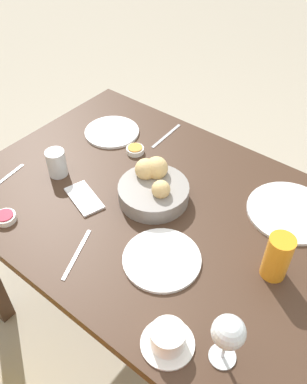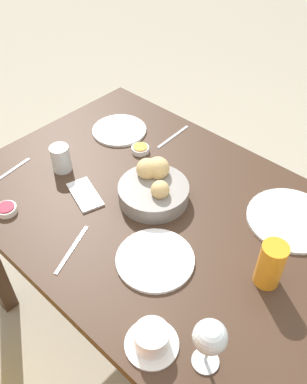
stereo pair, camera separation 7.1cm
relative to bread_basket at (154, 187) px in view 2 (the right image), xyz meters
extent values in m
plane|color=#A89E89|center=(-0.05, 0.02, -0.81)|extent=(10.00, 10.00, 0.00)
cube|color=#3D281C|center=(-0.05, 0.02, -0.06)|extent=(1.27, 0.88, 0.03)
cube|color=#3D281C|center=(0.54, -0.37, -0.44)|extent=(0.06, 0.06, 0.73)
cylinder|color=gray|center=(-0.01, 0.01, -0.01)|extent=(0.23, 0.23, 0.05)
sphere|color=#DBB775|center=(-0.05, 0.02, 0.03)|extent=(0.06, 0.06, 0.06)
sphere|color=#DBB775|center=(0.05, -0.02, 0.04)|extent=(0.07, 0.07, 0.07)
sphere|color=#DBB775|center=(0.02, -0.05, 0.04)|extent=(0.08, 0.08, 0.08)
cylinder|color=white|center=(-0.38, -0.21, -0.04)|extent=(0.27, 0.27, 0.01)
cylinder|color=white|center=(0.35, -0.18, -0.04)|extent=(0.21, 0.21, 0.01)
cylinder|color=white|center=(-0.18, 0.19, -0.04)|extent=(0.22, 0.22, 0.01)
cylinder|color=orange|center=(-0.44, 0.03, 0.03)|extent=(0.07, 0.07, 0.14)
cylinder|color=silver|center=(0.33, 0.11, 0.01)|extent=(0.07, 0.07, 0.09)
cylinder|color=silver|center=(-0.45, 0.32, -0.04)|extent=(0.06, 0.06, 0.00)
cylinder|color=silver|center=(-0.45, 0.32, 0.00)|extent=(0.01, 0.01, 0.07)
sphere|color=silver|center=(-0.45, 0.32, 0.08)|extent=(0.08, 0.08, 0.08)
cylinder|color=white|center=(-0.34, 0.37, -0.04)|extent=(0.13, 0.13, 0.01)
cylinder|color=white|center=(-0.34, 0.37, -0.01)|extent=(0.08, 0.08, 0.06)
cylinder|color=white|center=(0.29, 0.36, -0.03)|extent=(0.06, 0.06, 0.02)
cylinder|color=#A3192D|center=(0.29, 0.36, -0.02)|extent=(0.05, 0.05, 0.00)
cylinder|color=white|center=(0.20, -0.14, -0.03)|extent=(0.06, 0.06, 0.02)
cylinder|color=#C67F28|center=(0.20, -0.14, -0.02)|extent=(0.05, 0.05, 0.00)
cube|color=#B7B7BC|center=(0.02, 0.32, -0.04)|extent=(0.08, 0.17, 0.00)
cube|color=#B7B7BC|center=(0.17, -0.29, -0.04)|extent=(0.02, 0.18, 0.00)
cube|color=#B7B7BC|center=(0.45, 0.23, -0.04)|extent=(0.03, 0.14, 0.00)
cube|color=silver|center=(0.17, 0.15, -0.04)|extent=(0.17, 0.12, 0.01)
camera|label=1|loc=(-0.59, 0.74, 0.88)|focal=38.00mm
camera|label=2|loc=(-0.64, 0.69, 0.88)|focal=38.00mm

